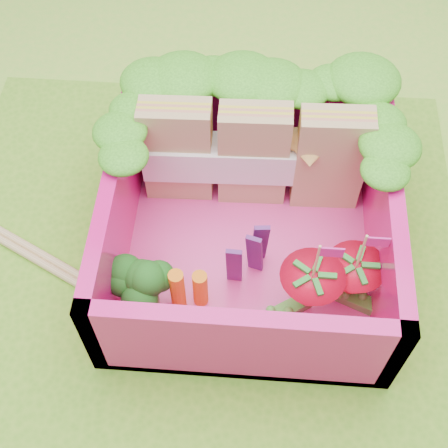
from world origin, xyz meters
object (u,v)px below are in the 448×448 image
sandwich_stack (255,156)px  strawberry_left (309,291)px  bento_box (249,223)px  chopsticks (16,244)px  broccoli (142,282)px  strawberry_right (352,280)px

sandwich_stack → strawberry_left: (0.28, -0.65, -0.14)m
bento_box → strawberry_left: strawberry_left is taller
bento_box → chopsticks: bearing=-178.0°
sandwich_stack → broccoli: (-0.46, -0.68, -0.10)m
strawberry_left → chopsticks: strawberry_left is taller
chopsticks → strawberry_right: bearing=-6.3°
broccoli → strawberry_left: size_ratio=0.62×
strawberry_left → bento_box: bearing=133.7°
chopsticks → broccoli: bearing=-22.1°
broccoli → strawberry_left: (0.74, 0.03, -0.04)m
strawberry_left → strawberry_right: (0.19, 0.08, -0.01)m
bento_box → sandwich_stack: 0.35m
sandwich_stack → strawberry_right: size_ratio=2.13×
sandwich_stack → broccoli: size_ratio=3.29×
strawberry_right → chopsticks: strawberry_right is taller
bento_box → broccoli: bearing=-144.3°
sandwich_stack → strawberry_right: sandwich_stack is taller
strawberry_right → bento_box: bearing=155.0°
bento_box → sandwich_stack: size_ratio=1.20×
chopsticks → sandwich_stack: bearing=18.4°
broccoli → strawberry_right: size_ratio=0.65×
strawberry_right → chopsticks: 1.66m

